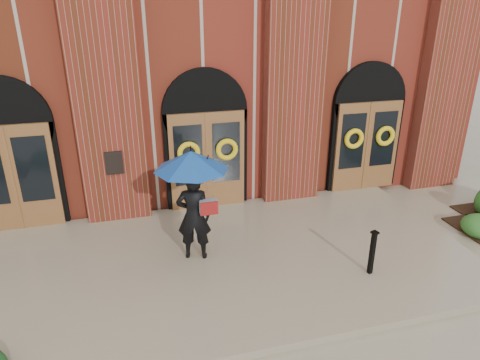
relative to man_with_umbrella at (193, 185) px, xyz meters
name	(u,v)px	position (x,y,z in m)	size (l,w,h in m)	color
ground	(235,267)	(0.75, -0.38, -1.78)	(90.00, 90.00, 0.00)	gray
landing	(233,260)	(0.75, -0.23, -1.71)	(10.00, 5.30, 0.15)	gray
church_building	(173,51)	(0.75, 8.40, 1.72)	(16.20, 12.53, 7.00)	maroon
man_with_umbrella	(193,185)	(0.00, 0.00, 0.00)	(1.78, 1.78, 2.33)	black
metal_post	(372,252)	(3.21, -1.50, -1.15)	(0.15, 0.15, 0.93)	black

